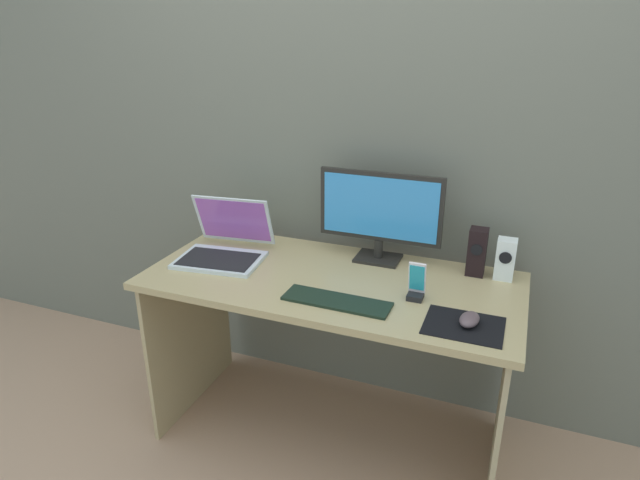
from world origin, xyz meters
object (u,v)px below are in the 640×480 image
object	(u,v)px
monitor	(380,213)
keyboard_external	(337,301)
speaker_right	(505,259)
laptop	(224,246)
speaker_near_monitor	(477,252)
mouse	(469,319)
phone_in_dock	(416,286)

from	to	relation	value
monitor	keyboard_external	world-z (taller)	monitor
speaker_right	laptop	distance (m)	1.11
monitor	speaker_right	xyz separation A→B (m)	(0.49, 0.00, -0.12)
speaker_near_monitor	keyboard_external	xyz separation A→B (m)	(-0.42, -0.41, -0.09)
speaker_near_monitor	laptop	xyz separation A→B (m)	(-0.99, -0.21, -0.04)
speaker_near_monitor	mouse	size ratio (longest dim) A/B	1.86
laptop	phone_in_dock	world-z (taller)	laptop
laptop	speaker_near_monitor	bearing A→B (deg)	11.90
laptop	keyboard_external	world-z (taller)	laptop
speaker_near_monitor	phone_in_dock	bearing A→B (deg)	-121.07
speaker_right	keyboard_external	distance (m)	0.67
monitor	laptop	bearing A→B (deg)	-161.25
keyboard_external	phone_in_dock	xyz separation A→B (m)	(0.25, 0.13, 0.04)
monitor	phone_in_dock	xyz separation A→B (m)	(0.22, -0.28, -0.15)
monitor	mouse	bearing A→B (deg)	-43.93
laptop	mouse	bearing A→B (deg)	-10.86
laptop	keyboard_external	size ratio (longest dim) A/B	0.98
monitor	laptop	size ratio (longest dim) A/B	1.35
monitor	keyboard_external	xyz separation A→B (m)	(-0.03, -0.41, -0.20)
phone_in_dock	speaker_near_monitor	bearing A→B (deg)	58.93
monitor	phone_in_dock	bearing A→B (deg)	-52.44
mouse	monitor	bearing A→B (deg)	144.53
laptop	keyboard_external	bearing A→B (deg)	-19.93
speaker_right	laptop	xyz separation A→B (m)	(-1.09, -0.21, -0.03)
laptop	keyboard_external	xyz separation A→B (m)	(0.57, -0.21, -0.04)
keyboard_external	laptop	bearing A→B (deg)	161.07
monitor	speaker_near_monitor	world-z (taller)	monitor
mouse	speaker_near_monitor	bearing A→B (deg)	102.32
monitor	phone_in_dock	distance (m)	0.39
laptop	phone_in_dock	xyz separation A→B (m)	(0.82, -0.08, -0.00)
monitor	mouse	distance (m)	0.60
mouse	phone_in_dock	world-z (taller)	phone_in_dock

